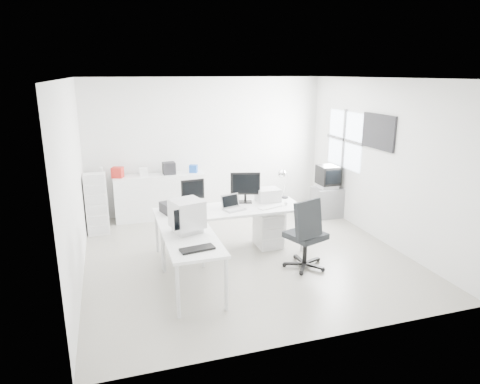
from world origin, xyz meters
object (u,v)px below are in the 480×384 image
object	(u,v)px
side_desk	(192,264)
crt_monitor	(187,215)
office_chair	(306,232)
tv_cabinet	(327,202)
laptop	(234,204)
filing_cabinet	(97,204)
crt_tv	(328,177)
sideboard	(160,196)
lcd_monitor_small	(193,193)
main_desk	(230,230)
inkjet_printer	(176,207)
lcd_monitor_large	(245,188)
laser_printer	(268,195)
drawer_pedestal	(268,229)

from	to	relation	value
side_desk	crt_monitor	world-z (taller)	crt_monitor
office_chair	tv_cabinet	size ratio (longest dim) A/B	1.87
laptop	crt_monitor	distance (m)	1.18
side_desk	filing_cabinet	distance (m)	2.98
crt_tv	sideboard	world-z (taller)	crt_tv
crt_monitor	crt_tv	world-z (taller)	crt_monitor
lcd_monitor_small	laptop	size ratio (longest dim) A/B	1.50
main_desk	inkjet_printer	world-z (taller)	inkjet_printer
sideboard	crt_tv	bearing A→B (deg)	-16.08
lcd_monitor_large	crt_tv	xyz separation A→B (m)	(2.06, 0.89, -0.17)
inkjet_printer	laser_printer	xyz separation A→B (m)	(1.60, 0.12, 0.03)
inkjet_printer	sideboard	bearing A→B (deg)	74.36
crt_monitor	office_chair	xyz separation A→B (m)	(1.78, -0.06, -0.43)
laptop	tv_cabinet	distance (m)	2.72
crt_tv	filing_cabinet	xyz separation A→B (m)	(-4.50, 0.46, -0.29)
main_desk	inkjet_printer	distance (m)	0.97
laser_printer	sideboard	bearing A→B (deg)	130.22
main_desk	laptop	size ratio (longest dim) A/B	7.54
tv_cabinet	laser_printer	bearing A→B (deg)	-150.99
sideboard	filing_cabinet	distance (m)	1.32
side_desk	sideboard	world-z (taller)	sideboard
side_desk	laser_printer	bearing A→B (deg)	39.52
main_desk	lcd_monitor_large	world-z (taller)	lcd_monitor_large
main_desk	tv_cabinet	world-z (taller)	main_desk
inkjet_printer	crt_monitor	world-z (taller)	crt_monitor
laptop	drawer_pedestal	bearing A→B (deg)	-5.05
main_desk	drawer_pedestal	xyz separation A→B (m)	(0.70, 0.05, -0.08)
lcd_monitor_small	crt_tv	distance (m)	3.10
lcd_monitor_large	lcd_monitor_small	bearing A→B (deg)	-164.82
laptop	tv_cabinet	size ratio (longest dim) A/B	0.52
lcd_monitor_small	laser_printer	xyz separation A→B (m)	(1.30, -0.03, -0.13)
main_desk	office_chair	bearing A→B (deg)	-44.56
laser_printer	sideboard	size ratio (longest dim) A/B	0.21
drawer_pedestal	side_desk	bearing A→B (deg)	-143.43
crt_monitor	filing_cabinet	bearing A→B (deg)	100.93
inkjet_printer	crt_monitor	xyz separation A→B (m)	(0.00, -0.95, 0.17)
side_desk	sideboard	xyz separation A→B (m)	(-0.02, 3.19, 0.08)
main_desk	filing_cabinet	distance (m)	2.64
lcd_monitor_large	laptop	xyz separation A→B (m)	(-0.30, -0.35, -0.16)
lcd_monitor_small	filing_cabinet	world-z (taller)	lcd_monitor_small
office_chair	crt_monitor	bearing A→B (deg)	158.01
office_chair	inkjet_printer	bearing A→B (deg)	130.38
office_chair	filing_cabinet	world-z (taller)	office_chair
sideboard	inkjet_printer	bearing A→B (deg)	-89.48
main_desk	laser_printer	world-z (taller)	laser_printer
sideboard	lcd_monitor_small	bearing A→B (deg)	-80.18
side_desk	lcd_monitor_large	xyz separation A→B (m)	(1.20, 1.35, 0.63)
lcd_monitor_small	crt_monitor	distance (m)	1.14
crt_monitor	sideboard	xyz separation A→B (m)	(-0.02, 2.94, -0.55)
laser_printer	tv_cabinet	size ratio (longest dim) A/B	0.62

